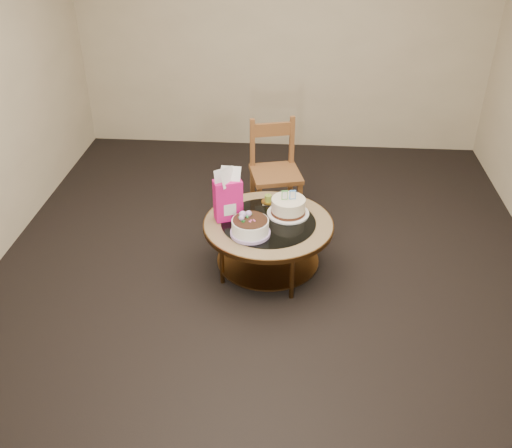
# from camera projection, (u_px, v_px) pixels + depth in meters

# --- Properties ---
(ground) EXTENTS (5.00, 5.00, 0.00)m
(ground) POSITION_uv_depth(u_px,v_px,m) (268.00, 269.00, 4.67)
(ground) COLOR black
(ground) RESTS_ON ground
(room_walls) EXTENTS (4.52, 5.02, 2.61)m
(room_walls) POSITION_uv_depth(u_px,v_px,m) (270.00, 86.00, 3.85)
(room_walls) COLOR #C0B191
(room_walls) RESTS_ON ground
(coffee_table) EXTENTS (1.02, 1.02, 0.46)m
(coffee_table) POSITION_uv_depth(u_px,v_px,m) (268.00, 230.00, 4.47)
(coffee_table) COLOR brown
(coffee_table) RESTS_ON ground
(decorated_cake) EXTENTS (0.30, 0.30, 0.18)m
(decorated_cake) POSITION_uv_depth(u_px,v_px,m) (250.00, 228.00, 4.25)
(decorated_cake) COLOR #AE90CC
(decorated_cake) RESTS_ON coffee_table
(cream_cake) EXTENTS (0.33, 0.33, 0.21)m
(cream_cake) POSITION_uv_depth(u_px,v_px,m) (288.00, 207.00, 4.49)
(cream_cake) COLOR white
(cream_cake) RESTS_ON coffee_table
(gift_bag) EXTENTS (0.24, 0.21, 0.42)m
(gift_bag) POSITION_uv_depth(u_px,v_px,m) (228.00, 195.00, 4.37)
(gift_bag) COLOR #D11376
(gift_bag) RESTS_ON coffee_table
(pillar_candle) EXTENTS (0.11, 0.11, 0.08)m
(pillar_candle) POSITION_uv_depth(u_px,v_px,m) (268.00, 200.00, 4.66)
(pillar_candle) COLOR tan
(pillar_candle) RESTS_ON coffee_table
(dining_chair) EXTENTS (0.52, 0.52, 0.92)m
(dining_chair) POSITION_uv_depth(u_px,v_px,m) (275.00, 171.00, 5.15)
(dining_chair) COLOR brown
(dining_chair) RESTS_ON ground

